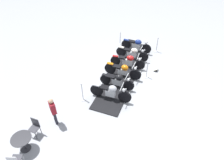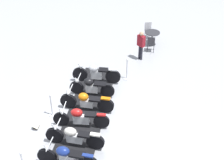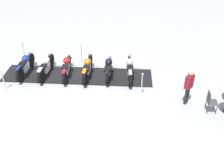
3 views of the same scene
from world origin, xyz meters
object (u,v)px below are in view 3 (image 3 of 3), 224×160
at_px(stanchion_left_front, 142,88).
at_px(motorcycle_navy, 25,64).
at_px(motorcycle_maroon, 67,66).
at_px(stanchion_left_rear, 4,84).
at_px(bystander_person, 189,84).
at_px(info_placard, 68,57).
at_px(motorcycle_black, 109,68).
at_px(stanchion_right_rear, 24,54).
at_px(motorcycle_chrome, 130,68).
at_px(stanchion_right_mid, 82,56).
at_px(motorcycle_copper, 88,67).
at_px(cafe_chair_across_table, 211,101).
at_px(motorcycle_cream, 46,66).

bearing_deg(stanchion_left_front, motorcycle_navy, -157.43).
height_order(motorcycle_maroon, stanchion_left_rear, stanchion_left_rear).
bearing_deg(motorcycle_navy, bystander_person, -101.53).
bearing_deg(stanchion_left_front, info_placard, 177.56).
relative_size(motorcycle_black, stanchion_right_rear, 1.52).
bearing_deg(stanchion_left_front, motorcycle_chrome, 147.57).
height_order(motorcycle_chrome, info_placard, motorcycle_chrome).
distance_m(stanchion_left_rear, stanchion_right_mid, 4.20).
bearing_deg(motorcycle_chrome, stanchion_left_rear, 101.96).
height_order(motorcycle_copper, stanchion_right_rear, stanchion_right_rear).
bearing_deg(bystander_person, motorcycle_copper, 16.91).
height_order(motorcycle_navy, cafe_chair_across_table, motorcycle_navy).
relative_size(motorcycle_chrome, motorcycle_navy, 0.99).
height_order(motorcycle_cream, bystander_person, bystander_person).
bearing_deg(stanchion_left_front, motorcycle_copper, -171.97).
bearing_deg(motorcycle_black, stanchion_right_rear, 74.52).
bearing_deg(motorcycle_navy, stanchion_right_rear, 24.43).
height_order(stanchion_right_rear, stanchion_right_mid, stanchion_right_rear).
xyz_separation_m(motorcycle_maroon, stanchion_left_rear, (-1.25, -2.71, -0.20)).
bearing_deg(motorcycle_black, motorcycle_maroon, 90.26).
bearing_deg(info_placard, motorcycle_black, -36.83).
relative_size(motorcycle_black, bystander_person, 1.07).
bearing_deg(bystander_person, info_placard, 7.62).
relative_size(motorcycle_chrome, cafe_chair_across_table, 1.97).
bearing_deg(motorcycle_chrome, stanchion_left_front, -160.94).
height_order(motorcycle_navy, stanchion_left_front, stanchion_left_front).
xyz_separation_m(motorcycle_cream, stanchion_right_mid, (0.44, 2.02, -0.14)).
bearing_deg(motorcycle_copper, motorcycle_chrome, -88.55).
relative_size(stanchion_right_rear, info_placard, 2.87).
relative_size(motorcycle_chrome, motorcycle_black, 1.08).
bearing_deg(cafe_chair_across_table, stanchion_left_front, 161.00).
height_order(motorcycle_navy, stanchion_right_rear, stanchion_right_rear).
height_order(motorcycle_cream, motorcycle_navy, motorcycle_navy).
height_order(motorcycle_maroon, motorcycle_cream, motorcycle_cream).
distance_m(motorcycle_black, stanchion_right_rear, 4.89).
bearing_deg(motorcycle_black, cafe_chair_across_table, -118.29).
xyz_separation_m(motorcycle_black, motorcycle_navy, (-3.33, -2.47, 0.03)).
bearing_deg(bystander_person, stanchion_left_front, 25.32).
relative_size(stanchion_left_front, cafe_chair_across_table, 1.20).
relative_size(motorcycle_black, info_placard, 4.38).
distance_m(motorcycle_chrome, stanchion_left_rear, 5.90).
xyz_separation_m(stanchion_left_front, cafe_chair_across_table, (2.81, 0.85, 0.17)).
bearing_deg(stanchion_left_rear, stanchion_right_rear, 126.52).
height_order(stanchion_right_rear, info_placard, stanchion_right_rear).
bearing_deg(stanchion_left_rear, motorcycle_maroon, 65.34).
xyz_separation_m(motorcycle_cream, cafe_chair_across_table, (7.42, 2.50, 0.04)).
relative_size(motorcycle_copper, motorcycle_cream, 1.01).
bearing_deg(stanchion_left_rear, cafe_chair_across_table, 30.27).
bearing_deg(motorcycle_maroon, cafe_chair_across_table, -114.70).
height_order(info_placard, cafe_chair_across_table, cafe_chair_across_table).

